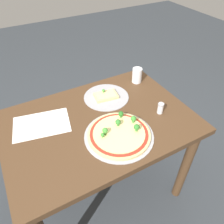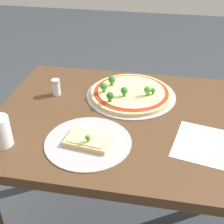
% 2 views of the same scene
% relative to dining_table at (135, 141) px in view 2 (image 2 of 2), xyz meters
% --- Properties ---
extents(dining_table, '(1.06, 0.74, 0.72)m').
position_rel_dining_table_xyz_m(dining_table, '(0.00, 0.00, 0.00)').
color(dining_table, '#4C331E').
rests_on(dining_table, ground_plane).
extents(pizza_tray_whole, '(0.37, 0.37, 0.07)m').
position_rel_dining_table_xyz_m(pizza_tray_whole, '(-0.04, 0.16, 0.12)').
color(pizza_tray_whole, '#A3A3A8').
rests_on(pizza_tray_whole, dining_table).
extents(pizza_tray_slice, '(0.29, 0.29, 0.05)m').
position_rel_dining_table_xyz_m(pizza_tray_slice, '(-0.14, -0.17, 0.12)').
color(pizza_tray_slice, '#A3A3A8').
rests_on(pizza_tray_slice, dining_table).
extents(drinking_cup, '(0.07, 0.07, 0.10)m').
position_rel_dining_table_xyz_m(drinking_cup, '(-0.41, -0.23, 0.16)').
color(drinking_cup, white).
rests_on(drinking_cup, dining_table).
extents(condiment_shaker, '(0.04, 0.04, 0.07)m').
position_rel_dining_table_xyz_m(condiment_shaker, '(-0.35, 0.11, 0.14)').
color(condiment_shaker, silver).
rests_on(condiment_shaker, dining_table).
extents(paper_menu, '(0.34, 0.26, 0.00)m').
position_rel_dining_table_xyz_m(paper_menu, '(0.29, -0.13, 0.11)').
color(paper_menu, white).
rests_on(paper_menu, dining_table).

